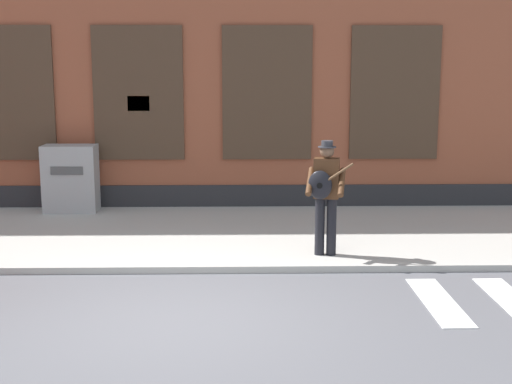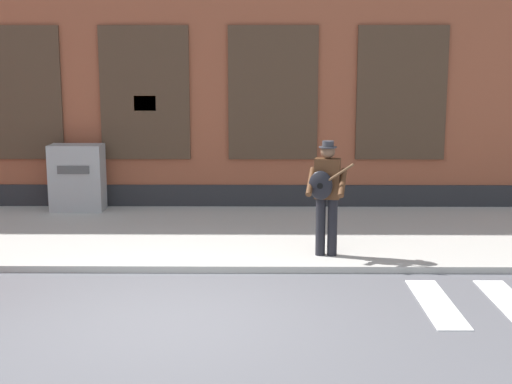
# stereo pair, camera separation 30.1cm
# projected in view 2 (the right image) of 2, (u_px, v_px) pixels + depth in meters

# --- Properties ---
(ground_plane) EXTENTS (160.00, 160.00, 0.00)m
(ground_plane) POSITION_uv_depth(u_px,v_px,m) (173.00, 318.00, 8.60)
(ground_plane) COLOR #56565B
(sidewalk) EXTENTS (28.00, 4.42, 0.10)m
(sidewalk) POSITION_uv_depth(u_px,v_px,m) (201.00, 234.00, 12.59)
(sidewalk) COLOR #ADAAA3
(sidewalk) RESTS_ON ground
(busker) EXTENTS (0.72, 0.62, 1.78)m
(busker) POSITION_uv_depth(u_px,v_px,m) (326.00, 191.00, 10.82)
(busker) COLOR black
(busker) RESTS_ON sidewalk
(utility_box) EXTENTS (1.04, 0.57, 1.33)m
(utility_box) POSITION_uv_depth(u_px,v_px,m) (77.00, 178.00, 14.21)
(utility_box) COLOR #9E9E9E
(utility_box) RESTS_ON sidewalk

